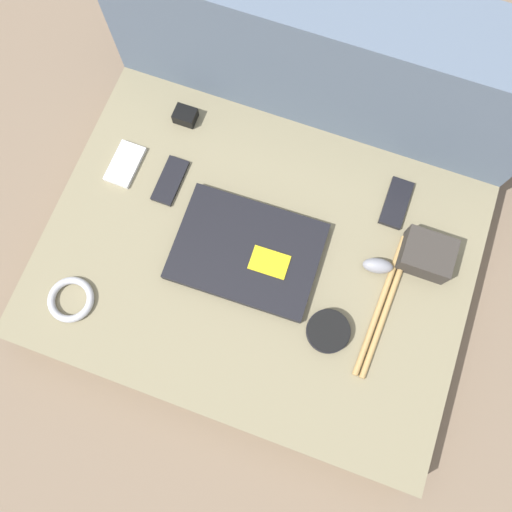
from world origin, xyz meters
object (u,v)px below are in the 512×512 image
speaker_puck (328,331)px  phone_small (125,164)px  computer_mouse (378,266)px  phone_silver (396,203)px  phone_black (170,181)px  laptop (247,251)px  charger_brick (185,116)px  camera_pouch (426,255)px

speaker_puck → phone_small: size_ratio=0.86×
computer_mouse → phone_silver: 0.17m
phone_small → phone_silver: bearing=12.0°
phone_silver → phone_black: phone_silver is taller
speaker_puck → phone_black: (-0.49, 0.22, -0.01)m
laptop → speaker_puck: (0.24, -0.12, 0.00)m
laptop → phone_black: 0.27m
laptop → charger_brick: charger_brick is taller
phone_small → camera_pouch: 0.77m
laptop → phone_silver: (0.30, 0.24, -0.01)m
camera_pouch → charger_brick: (-0.67, 0.16, -0.02)m
phone_black → laptop: bearing=-23.6°
laptop → speaker_puck: laptop is taller
laptop → camera_pouch: camera_pouch is taller
computer_mouse → phone_black: bearing=164.3°
computer_mouse → camera_pouch: (0.10, 0.06, 0.01)m
charger_brick → computer_mouse: bearing=-20.5°
phone_small → laptop: bearing=-15.8°
computer_mouse → phone_small: computer_mouse is taller
phone_small → charger_brick: charger_brick is taller
phone_silver → charger_brick: charger_brick is taller
computer_mouse → charger_brick: computer_mouse is taller
phone_black → charger_brick: bearing=99.6°
computer_mouse → phone_small: (-0.67, 0.04, -0.01)m
phone_silver → camera_pouch: 0.15m
laptop → phone_silver: laptop is taller
speaker_puck → camera_pouch: bearing=56.7°
laptop → phone_black: size_ratio=2.78×
phone_silver → camera_pouch: (0.10, -0.11, 0.03)m
speaker_puck → camera_pouch: size_ratio=0.86×
charger_brick → phone_silver: bearing=-4.2°
camera_pouch → phone_silver: bearing=130.8°
phone_black → camera_pouch: camera_pouch is taller
laptop → computer_mouse: computer_mouse is taller
laptop → charger_brick: size_ratio=6.26×
computer_mouse → phone_silver: bearing=78.4°
speaker_puck → charger_brick: bearing=142.0°
laptop → camera_pouch: 0.42m
laptop → camera_pouch: size_ratio=2.98×
phone_silver → camera_pouch: size_ratio=1.09×
laptop → phone_small: size_ratio=2.98×
speaker_puck → phone_silver: (0.06, 0.36, -0.01)m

